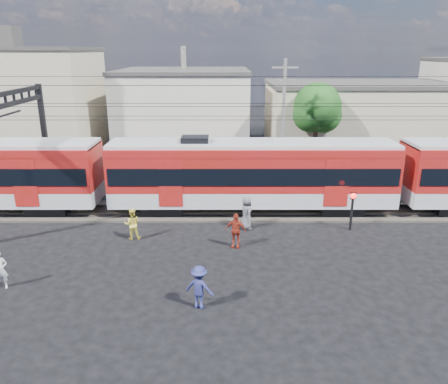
# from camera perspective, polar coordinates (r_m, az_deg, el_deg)

# --- Properties ---
(ground) EXTENTS (120.00, 120.00, 0.00)m
(ground) POSITION_cam_1_polar(r_m,az_deg,el_deg) (18.42, -5.73, -11.46)
(ground) COLOR black
(ground) RESTS_ON ground
(track_bed) EXTENTS (70.00, 3.40, 0.12)m
(track_bed) POSITION_cam_1_polar(r_m,az_deg,el_deg) (25.63, -4.05, -2.50)
(track_bed) COLOR #2D2823
(track_bed) RESTS_ON ground
(rail_near) EXTENTS (70.00, 0.12, 0.12)m
(rail_near) POSITION_cam_1_polar(r_m,az_deg,el_deg) (24.89, -4.17, -2.85)
(rail_near) COLOR #59544C
(rail_near) RESTS_ON track_bed
(rail_far) EXTENTS (70.00, 0.12, 0.12)m
(rail_far) POSITION_cam_1_polar(r_m,az_deg,el_deg) (26.29, -3.95, -1.68)
(rail_far) COLOR #59544C
(rail_far) RESTS_ON track_bed
(commuter_train) EXTENTS (50.30, 3.08, 4.17)m
(commuter_train) POSITION_cam_1_polar(r_m,az_deg,el_deg) (24.91, 4.15, 2.55)
(commuter_train) COLOR black
(commuter_train) RESTS_ON ground
(catenary) EXTENTS (70.00, 9.30, 7.52)m
(catenary) POSITION_cam_1_polar(r_m,az_deg,el_deg) (26.40, -23.58, 8.07)
(catenary) COLOR black
(catenary) RESTS_ON ground
(building_west) EXTENTS (14.28, 10.20, 9.30)m
(building_west) POSITION_cam_1_polar(r_m,az_deg,el_deg) (44.35, -25.59, 10.68)
(building_west) COLOR #B9AB8D
(building_west) RESTS_ON ground
(building_midwest) EXTENTS (12.24, 12.24, 7.30)m
(building_midwest) POSITION_cam_1_polar(r_m,az_deg,el_deg) (43.44, -5.14, 10.89)
(building_midwest) COLOR beige
(building_midwest) RESTS_ON ground
(building_mideast) EXTENTS (16.32, 10.20, 6.30)m
(building_mideast) POSITION_cam_1_polar(r_m,az_deg,el_deg) (42.17, 17.01, 9.28)
(building_mideast) COLOR #B9AB8D
(building_mideast) RESTS_ON ground
(utility_pole_mid) EXTENTS (1.80, 0.24, 8.50)m
(utility_pole_mid) POSITION_cam_1_polar(r_m,az_deg,el_deg) (31.54, 7.74, 9.70)
(utility_pole_mid) COLOR slate
(utility_pole_mid) RESTS_ON ground
(tree_near) EXTENTS (3.82, 3.64, 6.72)m
(tree_near) POSITION_cam_1_polar(r_m,az_deg,el_deg) (35.10, 12.33, 10.50)
(tree_near) COLOR #382619
(tree_near) RESTS_ON ground
(pedestrian_a) EXTENTS (0.67, 0.54, 1.60)m
(pedestrian_a) POSITION_cam_1_polar(r_m,az_deg,el_deg) (19.57, -27.24, -9.03)
(pedestrian_a) COLOR beige
(pedestrian_a) RESTS_ON ground
(pedestrian_b) EXTENTS (0.86, 0.71, 1.60)m
(pedestrian_b) POSITION_cam_1_polar(r_m,az_deg,el_deg) (22.25, -11.90, -4.09)
(pedestrian_b) COLOR #DDCB45
(pedestrian_b) RESTS_ON ground
(pedestrian_c) EXTENTS (1.23, 0.96, 1.68)m
(pedestrian_c) POSITION_cam_1_polar(r_m,az_deg,el_deg) (16.25, -3.24, -12.32)
(pedestrian_c) COLOR navy
(pedestrian_c) RESTS_ON ground
(pedestrian_d) EXTENTS (1.09, 0.66, 1.73)m
(pedestrian_d) POSITION_cam_1_polar(r_m,az_deg,el_deg) (20.84, 1.51, -5.05)
(pedestrian_d) COLOR maroon
(pedestrian_d) RESTS_ON ground
(pedestrian_e) EXTENTS (0.87, 1.03, 1.80)m
(pedestrian_e) POSITION_cam_1_polar(r_m,az_deg,el_deg) (22.96, 2.93, -2.73)
(pedestrian_e) COLOR #56555A
(pedestrian_e) RESTS_ON ground
(crossing_signal) EXTENTS (0.31, 0.31, 2.10)m
(crossing_signal) POSITION_cam_1_polar(r_m,az_deg,el_deg) (23.54, 16.43, -1.51)
(crossing_signal) COLOR black
(crossing_signal) RESTS_ON ground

